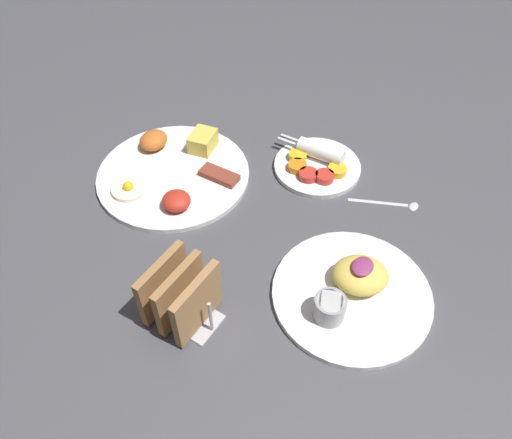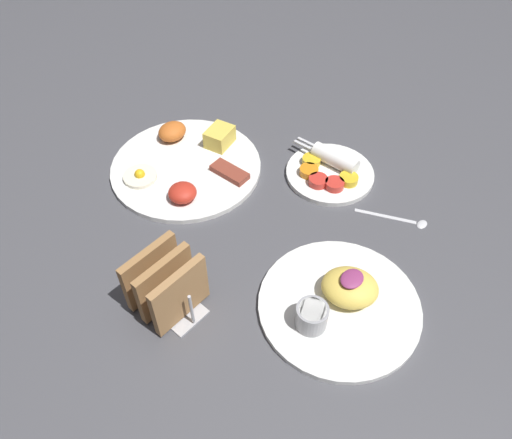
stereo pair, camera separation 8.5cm
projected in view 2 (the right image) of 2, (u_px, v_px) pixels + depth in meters
ground_plane at (258, 233)px, 0.87m from camera, size 3.00×3.00×0.00m
plate_breakfast at (187, 163)px, 0.98m from camera, size 0.29×0.29×0.05m
plate_condiments at (330, 171)px, 0.96m from camera, size 0.17×0.18×0.04m
plate_foreground at (339, 302)px, 0.76m from camera, size 0.25×0.25×0.06m
toast_rack at (166, 285)px, 0.74m from camera, size 0.10×0.12×0.10m
teaspoon at (404, 219)px, 0.89m from camera, size 0.07×0.12×0.01m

